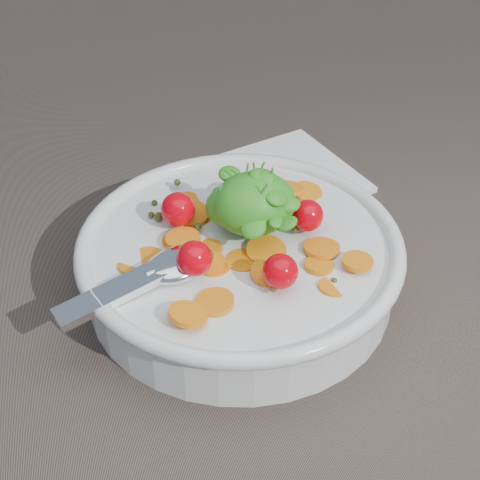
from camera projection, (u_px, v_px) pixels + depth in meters
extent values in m
plane|color=brown|center=(272.00, 295.00, 0.66)|extent=(6.00, 6.00, 0.00)
cylinder|color=silver|center=(240.00, 267.00, 0.65)|extent=(0.27, 0.27, 0.05)
torus|color=silver|center=(240.00, 244.00, 0.63)|extent=(0.28, 0.28, 0.01)
cylinder|color=silver|center=(240.00, 286.00, 0.66)|extent=(0.13, 0.13, 0.01)
cylinder|color=brown|center=(240.00, 267.00, 0.65)|extent=(0.24, 0.24, 0.04)
cylinder|color=orange|center=(183.00, 239.00, 0.63)|extent=(0.03, 0.03, 0.01)
cylinder|color=orange|center=(288.00, 188.00, 0.69)|extent=(0.03, 0.03, 0.01)
cylinder|color=orange|center=(137.00, 268.00, 0.61)|extent=(0.04, 0.03, 0.02)
cylinder|color=orange|center=(183.00, 245.00, 0.63)|extent=(0.04, 0.04, 0.01)
cylinder|color=orange|center=(145.00, 262.00, 0.62)|extent=(0.04, 0.04, 0.01)
cylinder|color=orange|center=(210.00, 263.00, 0.61)|extent=(0.03, 0.03, 0.00)
cylinder|color=orange|center=(215.00, 302.00, 0.57)|extent=(0.04, 0.04, 0.01)
cylinder|color=orange|center=(357.00, 261.00, 0.60)|extent=(0.04, 0.04, 0.01)
cylinder|color=orange|center=(307.00, 192.00, 0.69)|extent=(0.04, 0.04, 0.01)
cylinder|color=orange|center=(193.00, 213.00, 0.66)|extent=(0.04, 0.04, 0.02)
cylinder|color=orange|center=(203.00, 251.00, 0.63)|extent=(0.04, 0.04, 0.01)
cylinder|color=orange|center=(333.00, 289.00, 0.59)|extent=(0.03, 0.03, 0.01)
cylinder|color=orange|center=(319.00, 266.00, 0.61)|extent=(0.04, 0.04, 0.01)
cylinder|color=orange|center=(188.00, 314.00, 0.55)|extent=(0.04, 0.04, 0.01)
cylinder|color=orange|center=(180.00, 243.00, 0.64)|extent=(0.04, 0.04, 0.01)
cylinder|color=orange|center=(270.00, 215.00, 0.66)|extent=(0.03, 0.03, 0.01)
cylinder|color=orange|center=(184.00, 202.00, 0.67)|extent=(0.04, 0.04, 0.01)
cylinder|color=orange|center=(267.00, 273.00, 0.60)|extent=(0.04, 0.04, 0.01)
cylinder|color=orange|center=(214.00, 269.00, 0.61)|extent=(0.04, 0.04, 0.01)
cylinder|color=orange|center=(243.00, 261.00, 0.62)|extent=(0.04, 0.04, 0.01)
cylinder|color=orange|center=(266.00, 251.00, 0.62)|extent=(0.05, 0.05, 0.01)
cylinder|color=orange|center=(322.00, 248.00, 0.62)|extent=(0.04, 0.04, 0.01)
cylinder|color=orange|center=(195.00, 218.00, 0.66)|extent=(0.04, 0.04, 0.01)
sphere|color=#404216|center=(264.00, 186.00, 0.70)|extent=(0.01, 0.01, 0.01)
sphere|color=#404216|center=(154.00, 203.00, 0.68)|extent=(0.01, 0.01, 0.01)
sphere|color=#404216|center=(334.00, 281.00, 0.60)|extent=(0.01, 0.01, 0.01)
sphere|color=#404216|center=(159.00, 216.00, 0.66)|extent=(0.01, 0.01, 0.01)
sphere|color=#404216|center=(267.00, 264.00, 0.60)|extent=(0.01, 0.01, 0.01)
sphere|color=#404216|center=(147.00, 275.00, 0.60)|extent=(0.01, 0.01, 0.01)
sphere|color=#404216|center=(298.00, 227.00, 0.64)|extent=(0.01, 0.01, 0.01)
sphere|color=#404216|center=(198.00, 227.00, 0.64)|extent=(0.01, 0.01, 0.01)
sphere|color=#404216|center=(254.00, 199.00, 0.67)|extent=(0.01, 0.01, 0.01)
sphere|color=#404216|center=(296.00, 228.00, 0.64)|extent=(0.01, 0.01, 0.01)
sphere|color=#404216|center=(177.00, 182.00, 0.69)|extent=(0.01, 0.01, 0.01)
sphere|color=#404216|center=(289.00, 284.00, 0.59)|extent=(0.01, 0.01, 0.01)
sphere|color=#404216|center=(305.00, 226.00, 0.64)|extent=(0.01, 0.01, 0.01)
sphere|color=#404216|center=(151.00, 215.00, 0.66)|extent=(0.01, 0.01, 0.01)
sphere|color=#404216|center=(268.00, 274.00, 0.60)|extent=(0.01, 0.01, 0.01)
sphere|color=#404216|center=(273.00, 288.00, 0.58)|extent=(0.01, 0.01, 0.01)
sphere|color=#404216|center=(176.00, 200.00, 0.68)|extent=(0.01, 0.01, 0.01)
sphere|color=#404216|center=(133.00, 290.00, 0.58)|extent=(0.01, 0.01, 0.01)
sphere|color=#CE000C|center=(308.00, 216.00, 0.63)|extent=(0.03, 0.03, 0.03)
sphere|color=#CE000C|center=(252.00, 189.00, 0.66)|extent=(0.03, 0.03, 0.03)
sphere|color=#CE000C|center=(178.00, 209.00, 0.64)|extent=(0.03, 0.03, 0.03)
sphere|color=#CE000C|center=(194.00, 259.00, 0.59)|extent=(0.03, 0.03, 0.03)
sphere|color=#CE000C|center=(280.00, 272.00, 0.58)|extent=(0.03, 0.03, 0.03)
ellipsoid|color=green|center=(254.00, 203.00, 0.62)|extent=(0.07, 0.06, 0.05)
ellipsoid|color=green|center=(229.00, 207.00, 0.63)|extent=(0.04, 0.04, 0.03)
ellipsoid|color=green|center=(228.00, 190.00, 0.62)|extent=(0.02, 0.02, 0.01)
ellipsoid|color=green|center=(260.00, 183.00, 0.61)|extent=(0.03, 0.02, 0.03)
ellipsoid|color=green|center=(256.00, 186.00, 0.65)|extent=(0.03, 0.03, 0.02)
ellipsoid|color=green|center=(236.00, 191.00, 0.63)|extent=(0.02, 0.02, 0.01)
ellipsoid|color=green|center=(259.00, 194.00, 0.61)|extent=(0.03, 0.03, 0.01)
ellipsoid|color=green|center=(276.00, 197.00, 0.60)|extent=(0.03, 0.03, 0.02)
ellipsoid|color=green|center=(229.00, 174.00, 0.64)|extent=(0.03, 0.03, 0.01)
ellipsoid|color=green|center=(247.00, 195.00, 0.61)|extent=(0.03, 0.03, 0.02)
ellipsoid|color=green|center=(224.00, 204.00, 0.63)|extent=(0.02, 0.02, 0.02)
ellipsoid|color=green|center=(254.00, 195.00, 0.61)|extent=(0.03, 0.03, 0.01)
ellipsoid|color=green|center=(253.00, 226.00, 0.60)|extent=(0.03, 0.03, 0.02)
ellipsoid|color=green|center=(275.00, 191.00, 0.63)|extent=(0.03, 0.03, 0.02)
ellipsoid|color=green|center=(256.00, 190.00, 0.61)|extent=(0.02, 0.02, 0.01)
ellipsoid|color=green|center=(243.00, 190.00, 0.64)|extent=(0.03, 0.03, 0.02)
ellipsoid|color=green|center=(252.00, 202.00, 0.61)|extent=(0.04, 0.04, 0.02)
ellipsoid|color=green|center=(285.00, 204.00, 0.61)|extent=(0.03, 0.03, 0.01)
ellipsoid|color=green|center=(247.00, 203.00, 0.61)|extent=(0.03, 0.03, 0.02)
ellipsoid|color=green|center=(233.00, 194.00, 0.64)|extent=(0.04, 0.04, 0.02)
ellipsoid|color=green|center=(224.00, 196.00, 0.64)|extent=(0.03, 0.02, 0.02)
ellipsoid|color=green|center=(287.00, 224.00, 0.60)|extent=(0.02, 0.02, 0.02)
ellipsoid|color=green|center=(263.00, 178.00, 0.61)|extent=(0.03, 0.02, 0.02)
ellipsoid|color=green|center=(277.00, 222.00, 0.60)|extent=(0.02, 0.02, 0.01)
ellipsoid|color=green|center=(268.00, 186.00, 0.65)|extent=(0.03, 0.03, 0.01)
ellipsoid|color=green|center=(247.00, 191.00, 0.63)|extent=(0.03, 0.03, 0.01)
ellipsoid|color=green|center=(236.00, 215.00, 0.61)|extent=(0.03, 0.03, 0.03)
cylinder|color=#4C8C33|center=(256.00, 201.00, 0.60)|extent=(0.02, 0.02, 0.04)
cylinder|color=#4C8C33|center=(269.00, 186.00, 0.62)|extent=(0.00, 0.02, 0.04)
cylinder|color=#4C8C33|center=(245.00, 186.00, 0.62)|extent=(0.01, 0.00, 0.05)
cylinder|color=#4C8C33|center=(255.00, 184.00, 0.62)|extent=(0.02, 0.01, 0.04)
cylinder|color=#4C8C33|center=(256.00, 182.00, 0.63)|extent=(0.01, 0.01, 0.05)
ellipsoid|color=silver|center=(179.00, 264.00, 0.60)|extent=(0.07, 0.06, 0.02)
cube|color=silver|center=(126.00, 287.00, 0.58)|extent=(0.12, 0.06, 0.02)
cylinder|color=silver|center=(158.00, 272.00, 0.59)|extent=(0.02, 0.02, 0.01)
cube|color=white|center=(276.00, 179.00, 0.80)|extent=(0.20, 0.18, 0.01)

